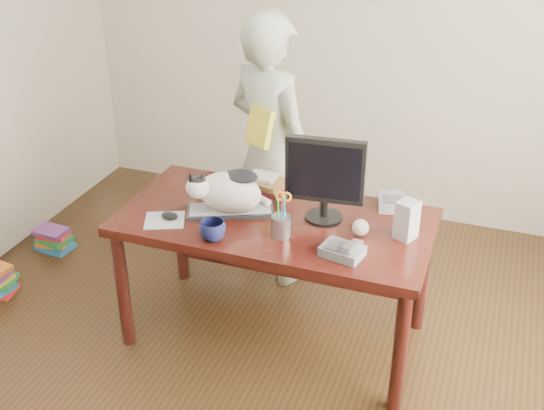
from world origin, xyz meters
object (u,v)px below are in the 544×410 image
Objects in this scene: desk at (280,235)px; monitor at (325,175)px; keyboard at (230,210)px; phone at (343,250)px; mouse at (170,216)px; calculator at (392,202)px; coffee_mug at (213,231)px; baseball at (360,228)px; book_stack at (265,184)px; cat at (227,191)px; speaker at (407,220)px; pen_cup at (281,224)px; book_pile_b at (54,239)px; person at (270,151)px.

monitor is (0.24, -0.02, 0.40)m from desk.
phone is at bearing -41.79° from keyboard.
mouse is 0.48× the size of calculator.
baseball is at bearing 23.23° from coffee_mug.
book_stack is at bearing 170.17° from calculator.
cat is 0.32m from mouse.
speaker reaches higher than mouse.
phone is at bearing -12.80° from pen_cup.
book_stack is 1.72m from book_pile_b.
cat is 0.93× the size of monitor.
mouse is at bearing -116.01° from book_stack.
phone is (0.33, -0.08, -0.04)m from pen_cup.
keyboard is 5.80× the size of baseball.
speaker is (0.24, 0.26, 0.07)m from phone.
monitor is at bearing 156.51° from person.
desk is 0.96× the size of person.
pen_cup is 0.59m from mouse.
cat is 0.87m from calculator.
speaker reaches higher than keyboard.
calculator is at bearing -174.90° from person.
baseball is 2.32m from book_pile_b.
baseball is (0.36, 0.14, -0.03)m from pen_cup.
cat is at bearing 159.73° from pen_cup.
person is at bearing 48.96° from mouse.
keyboard is 0.69m from phone.
cat reaches higher than coffee_mug.
person is at bearing 146.08° from calculator.
monitor is 0.31m from baseball.
calculator is (0.79, 0.36, -0.10)m from cat.
book_stack is at bearing 30.54° from mouse.
coffee_mug reaches higher than keyboard.
pen_cup is 0.95× the size of book_stack.
book_stack is (-0.25, 0.43, -0.03)m from pen_cup.
phone is 0.98× the size of calculator.
monitor is 5.40× the size of baseball.
baseball is at bearing -15.95° from book_stack.
phone is at bearing -15.26° from book_pile_b.
cat is 1.91× the size of calculator.
desk is at bearing 139.97° from person.
baseball is at bearing -23.23° from cat.
desk is at bearing 5.30° from mouse.
cat is 2.12× the size of speaker.
pen_cup reaches higher than phone.
pen_cup is 1.25× the size of speaker.
mouse is (-0.74, -0.26, -0.23)m from monitor.
person is (0.25, 0.81, 0.06)m from mouse.
cat reaches higher than phone.
pen_cup is 0.34m from phone.
coffee_mug is 0.58m from book_stack.
book_pile_b is at bearing 156.53° from coffee_mug.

